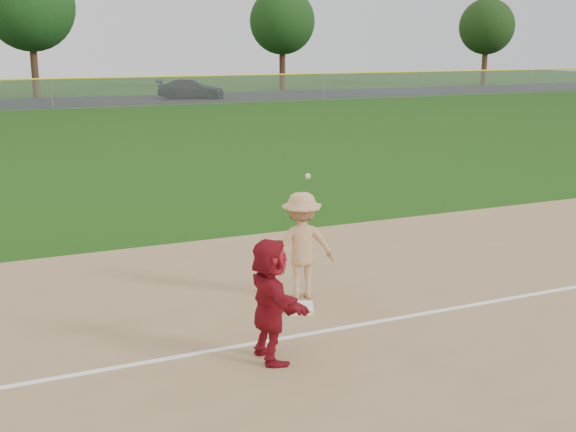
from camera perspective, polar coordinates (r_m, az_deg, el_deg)
name	(u,v)px	position (r m, az deg, el deg)	size (l,w,h in m)	color
ground	(324,311)	(12.09, 2.89, -7.54)	(160.00, 160.00, 0.00)	#1A430C
foul_line	(347,327)	(11.42, 4.71, -8.73)	(60.00, 0.10, 0.01)	white
parking_asphalt	(44,103)	(56.46, -18.72, 8.47)	(120.00, 10.00, 0.01)	black
first_base	(299,308)	(12.02, 0.90, -7.30)	(0.45, 0.45, 0.10)	white
base_runner	(270,300)	(9.98, -1.41, -6.65)	(1.63, 0.52, 1.76)	maroon
car_right	(191,89)	(57.89, -7.68, 9.93)	(2.13, 5.23, 1.52)	black
first_base_play	(301,246)	(12.40, 1.07, -2.35)	(1.32, 0.93, 2.25)	#B0B0B3
outfield_fence	(51,79)	(50.38, -18.23, 10.21)	(110.00, 0.12, 110.00)	#999EA0
tree_2	(30,6)	(61.83, -19.74, 15.34)	(7.00, 7.00, 10.58)	#3A2615
tree_3	(282,22)	(68.48, -0.46, 15.11)	(6.00, 6.00, 9.19)	#362013
tree_4	(487,27)	(78.52, 15.43, 14.22)	(5.60, 5.60, 8.67)	#3D2B16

